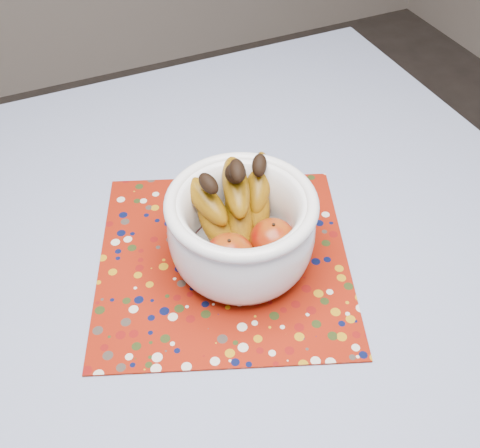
{
  "coord_description": "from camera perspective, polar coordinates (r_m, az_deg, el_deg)",
  "views": [
    {
      "loc": [
        -0.18,
        -0.51,
        1.45
      ],
      "look_at": [
        0.06,
        0.04,
        0.84
      ],
      "focal_mm": 42.0,
      "sensor_mm": 36.0,
      "label": 1
    }
  ],
  "objects": [
    {
      "name": "table",
      "position": [
        0.95,
        -2.59,
        -9.8
      ],
      "size": [
        1.2,
        1.2,
        0.75
      ],
      "color": "brown",
      "rests_on": "ground"
    },
    {
      "name": "tablecloth",
      "position": [
        0.88,
        -2.76,
        -6.8
      ],
      "size": [
        1.32,
        1.32,
        0.01
      ],
      "primitive_type": "cube",
      "color": "#6474A8",
      "rests_on": "table"
    },
    {
      "name": "placemat",
      "position": [
        0.91,
        -1.67,
        -3.57
      ],
      "size": [
        0.52,
        0.52,
        0.0
      ],
      "primitive_type": "cube",
      "rotation": [
        0.0,
        0.0,
        -0.36
      ],
      "color": "maroon",
      "rests_on": "tablecloth"
    },
    {
      "name": "fruit_bowl",
      "position": [
        0.86,
        0.07,
        0.31
      ],
      "size": [
        0.24,
        0.24,
        0.18
      ],
      "color": "white",
      "rests_on": "placemat"
    }
  ]
}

